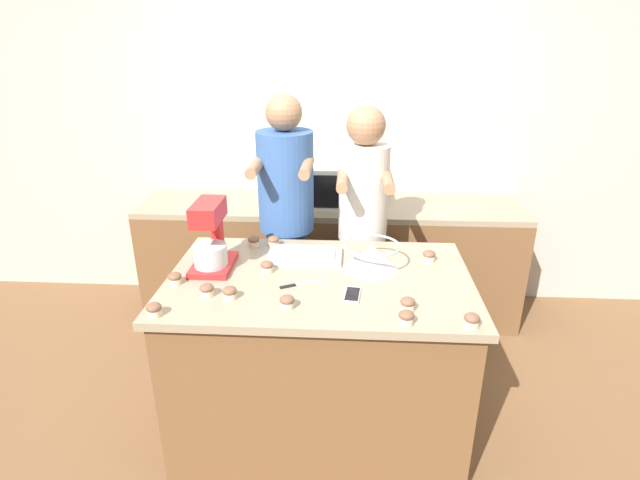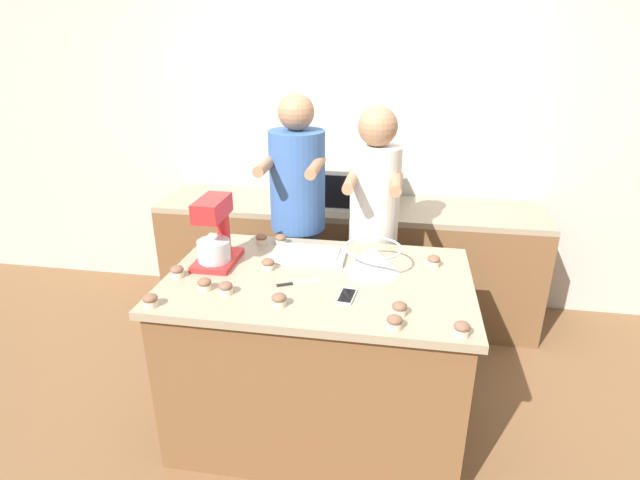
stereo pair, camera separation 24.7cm
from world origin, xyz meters
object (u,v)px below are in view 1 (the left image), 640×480
Objects in this scene: cupcake_0 at (230,293)px; cupcake_11 at (267,267)px; person_right at (362,233)px; stand_mixer at (211,239)px; cupcake_2 at (408,304)px; cupcake_6 at (175,278)px; cupcake_4 at (274,241)px; knife at (299,284)px; cupcake_10 at (254,241)px; cupcake_8 at (429,256)px; person_left at (287,229)px; cupcake_5 at (287,302)px; baking_tray at (305,255)px; mixing_bowl at (371,256)px; cupcake_1 at (406,317)px; microwave_oven at (338,185)px; cupcake_7 at (472,320)px; cell_phone at (352,295)px; cupcake_3 at (207,290)px; cupcake_9 at (154,309)px.

cupcake_0 is 0.31m from cupcake_11.
stand_mixer is at bearing -142.75° from person_right.
cupcake_6 is at bearing 170.68° from cupcake_2.
cupcake_6 is at bearing -129.43° from cupcake_4.
cupcake_10 is at bearing 123.32° from knife.
stand_mixer is 1.15m from cupcake_8.
cupcake_0 and cupcake_6 have the same top height.
cupcake_4 is at bearing -97.82° from person_left.
cupcake_5 and cupcake_6 have the same top height.
baking_tray is 5.97× the size of cupcake_0.
cupcake_6 is at bearing 161.18° from cupcake_5.
mixing_bowl is 4.43× the size of cupcake_11.
cupcake_10 is (-0.81, 0.67, 0.00)m from cupcake_2.
cupcake_8 is at bearing 73.96° from cupcake_1.
stand_mixer is 1.07m from cupcake_1.
cupcake_11 is (-0.68, 0.34, 0.00)m from cupcake_2.
cupcake_5 is at bearing -96.53° from microwave_oven.
stand_mixer is 0.38m from cupcake_0.
knife is 3.07× the size of cupcake_8.
cupcake_2 and cupcake_7 have the same top height.
cupcake_6 is at bearing -118.64° from microwave_oven.
mixing_bowl reaches higher than knife.
cupcake_4 is (-0.04, -0.29, 0.04)m from person_left.
cupcake_1 is at bearing -11.95° from cupcake_0.
cupcake_10 is at bearing -154.56° from person_right.
cupcake_11 is at bearing -68.55° from cupcake_10.
mixing_bowl is 0.67m from cupcake_7.
cell_phone is 2.26× the size of cupcake_10.
cupcake_2 is (0.02, 0.11, 0.00)m from cupcake_1.
stand_mixer is 5.41× the size of cupcake_10.
mixing_bowl is 0.71m from cupcake_10.
baking_tray is 5.97× the size of cupcake_3.
cupcake_2 is at bearing 6.00° from cupcake_9.
cupcake_8 is (0.67, 0.01, 0.01)m from baking_tray.
cupcake_6 is 1.31m from cupcake_8.
microwave_oven is 1.36m from knife.
person_left reaches higher than cupcake_4.
cupcake_11 is (-0.18, -0.18, 0.01)m from baking_tray.
cupcake_7 reaches higher than knife.
cupcake_4 is 0.87m from cupcake_8.
microwave_oven is 8.39× the size of cupcake_0.
cupcake_1 is at bearing -33.42° from knife.
cupcake_7 is (0.75, -0.33, 0.03)m from knife.
cupcake_5 is at bearing -41.66° from stand_mixer.
cupcake_2 and cupcake_3 have the same top height.
cupcake_4 is at bearing 63.21° from cupcake_9.
cupcake_1 is (0.95, -0.48, -0.13)m from stand_mixer.
cupcake_6 reaches higher than baking_tray.
mixing_bowl is at bearing 72.36° from cell_phone.
cupcake_11 is at bearing -167.64° from cupcake_8.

